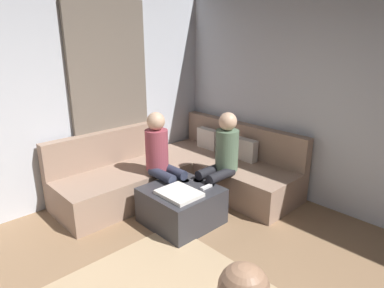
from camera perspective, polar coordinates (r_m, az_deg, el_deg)
The scene contains 8 objects.
curtain_panel at distance 4.61m, azimuth -13.56°, elevation 7.27°, with size 0.06×1.10×2.50m, color #726659.
sectional_couch at distance 4.61m, azimuth -1.62°, elevation -4.82°, with size 2.10×2.55×0.87m.
ottoman at distance 3.92m, azimuth -1.81°, elevation -10.36°, with size 0.76×0.76×0.42m, color #333338.
folded_blanket at distance 3.67m, azimuth -2.21°, elevation -8.35°, with size 0.44×0.36×0.04m, color white.
coffee_mug at distance 4.06m, azimuth -2.01°, elevation -5.25°, with size 0.08×0.08×0.10m, color #334C72.
game_remote at distance 3.83m, azimuth 2.44°, elevation -7.29°, with size 0.05×0.15×0.02m, color white.
person_on_couch_back at distance 4.08m, azimuth 5.01°, elevation -2.29°, with size 0.30×0.60×1.20m.
person_on_couch_side at distance 4.09m, azimuth -5.11°, elevation -2.25°, with size 0.60×0.30×1.20m.
Camera 1 is at (1.09, -0.95, 2.07)m, focal length 31.47 mm.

